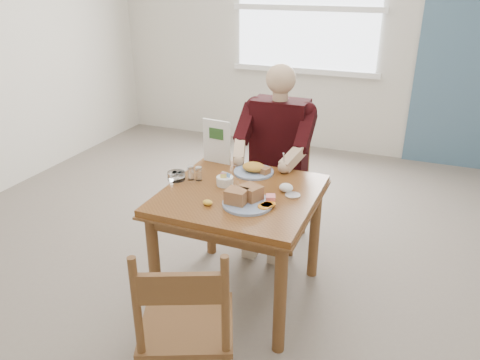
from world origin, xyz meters
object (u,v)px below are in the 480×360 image
at_px(chair_far, 279,182).
at_px(diner, 276,145).
at_px(table, 240,208).
at_px(chair_near, 186,329).
at_px(far_plate, 255,169).
at_px(near_plate, 247,198).

distance_m(chair_far, diner, 0.34).
bearing_deg(chair_far, diner, -89.99).
height_order(table, chair_far, chair_far).
xyz_separation_m(chair_far, chair_near, (0.10, -1.70, 0.00)).
relative_size(chair_far, diner, 0.69).
relative_size(table, diner, 0.66).
distance_m(table, far_plate, 0.33).
bearing_deg(near_plate, far_plate, 104.72).
height_order(chair_near, near_plate, chair_near).
height_order(chair_near, diner, diner).
height_order(chair_far, diner, diner).
xyz_separation_m(table, chair_far, (0.00, 0.80, -0.16)).
bearing_deg(diner, chair_far, 90.01).
xyz_separation_m(near_plate, far_plate, (-0.11, 0.44, -0.01)).
xyz_separation_m(table, chair_near, (0.10, -0.91, -0.16)).
bearing_deg(chair_near, far_plate, 95.75).
distance_m(near_plate, far_plate, 0.45).
distance_m(chair_near, far_plate, 1.25).
xyz_separation_m(chair_far, far_plate, (-0.02, -0.50, 0.30)).
relative_size(chair_near, far_plate, 2.79).
relative_size(table, chair_far, 0.97).
xyz_separation_m(chair_near, far_plate, (-0.12, 1.20, 0.30)).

